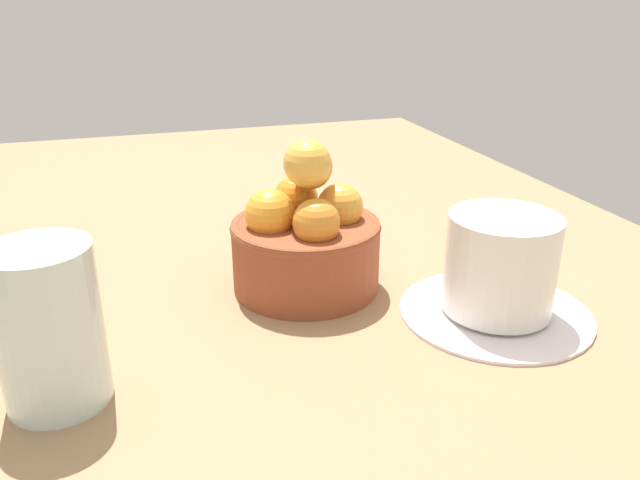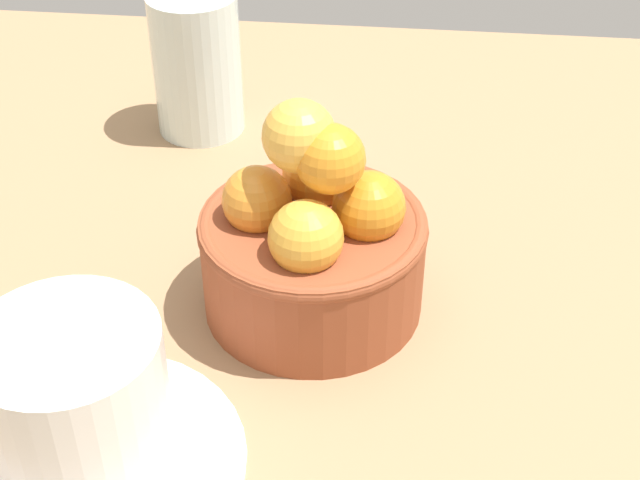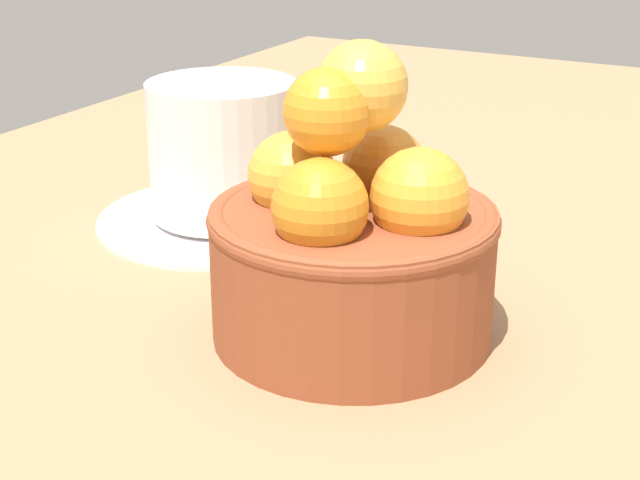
# 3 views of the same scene
# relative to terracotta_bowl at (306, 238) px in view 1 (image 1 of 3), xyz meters

# --- Properties ---
(ground_plane) EXTENTS (1.39, 0.82, 0.03)m
(ground_plane) POSITION_rel_terracotta_bowl_xyz_m (-0.00, -0.00, -0.06)
(ground_plane) COLOR #997551
(terracotta_bowl) EXTENTS (0.13, 0.13, 0.14)m
(terracotta_bowl) POSITION_rel_terracotta_bowl_xyz_m (0.00, 0.00, 0.00)
(terracotta_bowl) COLOR brown
(terracotta_bowl) RESTS_ON ground_plane
(coffee_cup) EXTENTS (0.16, 0.16, 0.09)m
(coffee_cup) POSITION_rel_terracotta_bowl_xyz_m (-0.10, -0.14, -0.01)
(coffee_cup) COLOR white
(coffee_cup) RESTS_ON ground_plane
(water_glass) EXTENTS (0.07, 0.07, 0.11)m
(water_glass) POSITION_rel_terracotta_bowl_xyz_m (-0.11, 0.20, 0.01)
(water_glass) COLOR silver
(water_glass) RESTS_ON ground_plane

